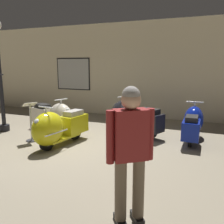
# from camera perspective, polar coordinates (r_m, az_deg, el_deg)

# --- Properties ---
(ground_plane) EXTENTS (60.00, 60.00, 0.00)m
(ground_plane) POSITION_cam_1_polar(r_m,az_deg,el_deg) (5.53, -7.93, -8.56)
(ground_plane) COLOR gray
(showroom_back_wall) EXTENTS (18.00, 0.63, 3.37)m
(showroom_back_wall) POSITION_cam_1_polar(r_m,az_deg,el_deg) (8.72, 5.29, 9.96)
(showroom_back_wall) COLOR beige
(showroom_back_wall) RESTS_ON ground
(scooter_0) EXTENTS (1.64, 0.91, 0.97)m
(scooter_0) POSITION_cam_1_polar(r_m,az_deg,el_deg) (6.88, -13.53, -1.06)
(scooter_0) COLOR black
(scooter_0) RESTS_ON ground
(scooter_1) EXTENTS (0.73, 1.67, 0.99)m
(scooter_1) POSITION_cam_1_polar(r_m,az_deg,el_deg) (5.59, -13.18, -3.72)
(scooter_1) COLOR black
(scooter_1) RESTS_ON ground
(scooter_2) EXTENTS (1.72, 1.13, 1.02)m
(scooter_2) POSITION_cam_1_polar(r_m,az_deg,el_deg) (6.52, 4.61, -1.22)
(scooter_2) COLOR black
(scooter_2) RESTS_ON ground
(scooter_3) EXTENTS (0.51, 1.55, 0.94)m
(scooter_3) POSITION_cam_1_polar(r_m,az_deg,el_deg) (6.31, 18.91, -2.54)
(scooter_3) COLOR black
(scooter_3) RESTS_ON ground
(visitor_0) EXTENTS (0.46, 0.40, 1.64)m
(visitor_0) POSITION_cam_1_polar(r_m,az_deg,el_deg) (2.68, 4.41, -8.59)
(visitor_0) COLOR black
(visitor_0) RESTS_ON ground
(info_stanchion) EXTENTS (0.36, 0.39, 0.99)m
(info_stanchion) POSITION_cam_1_polar(r_m,az_deg,el_deg) (6.19, -18.94, -3.00)
(info_stanchion) COLOR #333338
(info_stanchion) RESTS_ON ground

